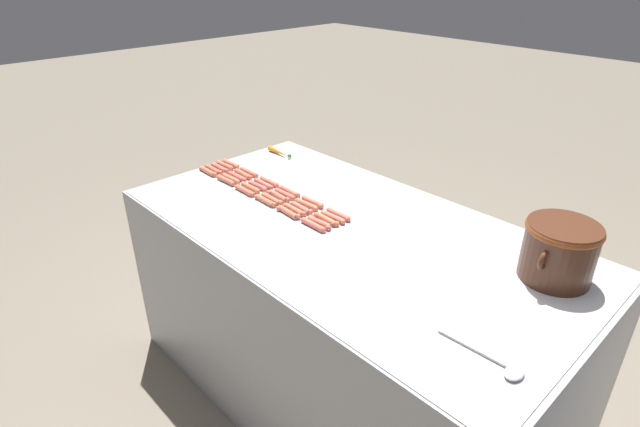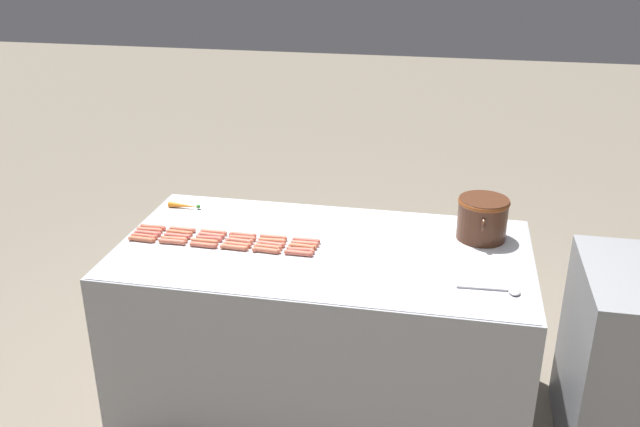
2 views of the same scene
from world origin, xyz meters
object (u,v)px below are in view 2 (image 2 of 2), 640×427
hot_dog_19 (174,239)px  hot_dog_22 (268,247)px  hot_dog_24 (142,239)px  hot_dog_29 (299,253)px  hot_dog_18 (144,236)px  hot_dog_20 (205,241)px  hot_dog_5 (306,240)px  carrot (184,206)px  hot_dog_0 (153,227)px  hot_dog_4 (274,237)px  hot_dog_7 (180,232)px  hot_dog_8 (211,235)px  hot_dog_11 (305,244)px  hot_dog_3 (243,235)px  hot_dog_1 (183,229)px  hot_dog_26 (204,245)px  hot_dog_10 (272,241)px  hot_dog_15 (239,241)px  hot_dog_25 (172,242)px  hot_dog_9 (242,238)px  hot_dog_27 (234,247)px  hot_dog_14 (209,238)px  hot_dog_2 (214,232)px  hot_dog_6 (150,230)px  serving_spoon (504,290)px  hot_dog_28 (266,250)px  hot_dog_23 (301,250)px  hot_dog_16 (271,244)px  hot_dog_21 (237,245)px  bean_pot (483,216)px  hot_dog_17 (303,246)px

hot_dog_19 → hot_dog_22: 0.47m
hot_dog_24 → hot_dog_29: (-0.00, 0.79, 0.00)m
hot_dog_18 → hot_dog_20: same height
hot_dog_5 → carrot: carrot is taller
hot_dog_5 → hot_dog_24: bearing=-79.8°
hot_dog_0 → hot_dog_4: (-0.00, 0.63, 0.00)m
hot_dog_7 → hot_dog_22: same height
hot_dog_8 → hot_dog_11: bearing=89.8°
hot_dog_3 → hot_dog_7: (0.03, -0.32, 0.00)m
hot_dog_1 → hot_dog_26: same height
hot_dog_29 → carrot: size_ratio=0.78×
hot_dog_10 → hot_dog_15: bearing=-77.5°
hot_dog_5 → hot_dog_25: same height
hot_dog_1 → hot_dog_10: bearing=85.5°
hot_dog_9 → hot_dog_26: size_ratio=1.00×
hot_dog_20 → hot_dog_27: same height
hot_dog_22 → hot_dog_25: same height
hot_dog_3 → hot_dog_26: bearing=-46.0°
hot_dog_14 → hot_dog_26: same height
hot_dog_29 → hot_dog_2: bearing=-107.0°
hot_dog_11 → hot_dog_27: size_ratio=1.00×
carrot → hot_dog_3: bearing=55.4°
hot_dog_20 → hot_dog_29: same height
hot_dog_6 → serving_spoon: size_ratio=0.53×
hot_dog_10 → carrot: (-0.33, -0.58, 0.00)m
hot_dog_0 → carrot: 0.30m
hot_dog_1 → hot_dog_9: (0.04, 0.33, 0.00)m
hot_dog_24 → carrot: (-0.44, 0.05, 0.00)m
hot_dog_0 → hot_dog_20: same height
hot_dog_1 → hot_dog_28: same height
hot_dog_5 → hot_dog_23: size_ratio=1.00×
hot_dog_23 → hot_dog_16: bearing=-102.8°
hot_dog_0 → hot_dog_8: bearing=83.8°
hot_dog_10 → hot_dog_23: bearing=64.9°
hot_dog_8 → hot_dog_23: (0.07, 0.47, 0.00)m
hot_dog_21 → hot_dog_27: bearing=-10.6°
hot_dog_15 → hot_dog_1: bearing=-102.7°
hot_dog_11 → hot_dog_21: (0.07, -0.32, 0.00)m
hot_dog_1 → hot_dog_16: (0.08, 0.48, 0.00)m
hot_dog_7 → carrot: 0.34m
hot_dog_11 → hot_dog_21: size_ratio=1.00×
hot_dog_1 → hot_dog_11: same height
hot_dog_16 → hot_dog_6: bearing=-93.7°
hot_dog_19 → hot_dog_11: bearing=96.6°
hot_dog_14 → hot_dog_16: bearing=89.2°
hot_dog_19 → hot_dog_24: (0.03, -0.16, 0.00)m
hot_dog_8 → hot_dog_28: size_ratio=1.00×
hot_dog_7 → bean_pot: (-0.25, 1.48, 0.10)m
hot_dog_11 → hot_dog_28: size_ratio=1.00×
hot_dog_10 → hot_dog_17: bearing=77.8°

